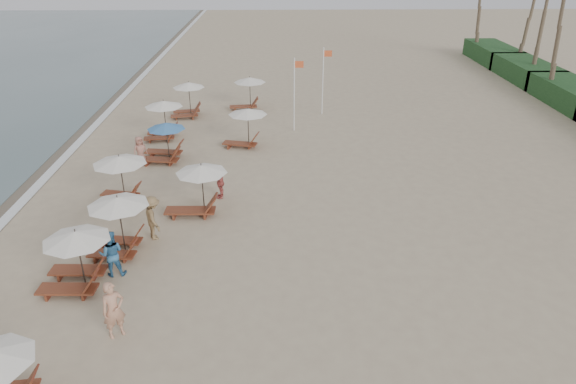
{
  "coord_description": "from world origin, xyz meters",
  "views": [
    {
      "loc": [
        0.48,
        -14.39,
        10.87
      ],
      "look_at": [
        1.0,
        5.31,
        1.3
      ],
      "focal_mm": 32.47,
      "sensor_mm": 36.0,
      "label": 1
    }
  ],
  "objects_px": {
    "lounger_station_1": "(73,259)",
    "beachgoer_far_a": "(220,182)",
    "inland_station_0": "(195,188)",
    "beachgoer_far_b": "(140,151)",
    "lounger_station_4": "(163,143)",
    "beachgoer_mid_b": "(153,218)",
    "lounger_station_6": "(187,100)",
    "lounger_station_5": "(162,119)",
    "beachgoer_near": "(113,310)",
    "lounger_station_3": "(118,177)",
    "beachgoer_mid_a": "(111,254)",
    "lounger_station_2": "(116,223)",
    "inland_station_1": "(244,124)",
    "inland_station_2": "(247,90)",
    "flag_pole_near": "(295,91)"
  },
  "relations": [
    {
      "from": "lounger_station_1",
      "to": "beachgoer_far_a",
      "type": "distance_m",
      "value": 8.07
    },
    {
      "from": "lounger_station_2",
      "to": "lounger_station_3",
      "type": "height_order",
      "value": "lounger_station_2"
    },
    {
      "from": "lounger_station_5",
      "to": "beachgoer_mid_a",
      "type": "relative_size",
      "value": 1.41
    },
    {
      "from": "lounger_station_5",
      "to": "beachgoer_near",
      "type": "distance_m",
      "value": 17.57
    },
    {
      "from": "flag_pole_near",
      "to": "lounger_station_6",
      "type": "bearing_deg",
      "value": 156.96
    },
    {
      "from": "lounger_station_4",
      "to": "lounger_station_6",
      "type": "height_order",
      "value": "lounger_station_6"
    },
    {
      "from": "beachgoer_mid_a",
      "to": "inland_station_0",
      "type": "bearing_deg",
      "value": -127.02
    },
    {
      "from": "beachgoer_mid_a",
      "to": "lounger_station_4",
      "type": "bearing_deg",
      "value": -98.01
    },
    {
      "from": "lounger_station_1",
      "to": "inland_station_1",
      "type": "distance_m",
      "value": 14.42
    },
    {
      "from": "beachgoer_mid_b",
      "to": "beachgoer_far_a",
      "type": "relative_size",
      "value": 1.18
    },
    {
      "from": "lounger_station_3",
      "to": "beachgoer_near",
      "type": "bearing_deg",
      "value": -76.27
    },
    {
      "from": "lounger_station_4",
      "to": "beachgoer_mid_b",
      "type": "distance_m",
      "value": 8.37
    },
    {
      "from": "beachgoer_near",
      "to": "beachgoer_far_b",
      "type": "relative_size",
      "value": 1.18
    },
    {
      "from": "inland_station_1",
      "to": "inland_station_2",
      "type": "height_order",
      "value": "same"
    },
    {
      "from": "lounger_station_1",
      "to": "lounger_station_6",
      "type": "distance_m",
      "value": 19.28
    },
    {
      "from": "inland_station_0",
      "to": "beachgoer_far_b",
      "type": "relative_size",
      "value": 1.78
    },
    {
      "from": "lounger_station_1",
      "to": "lounger_station_2",
      "type": "distance_m",
      "value": 2.32
    },
    {
      "from": "lounger_station_4",
      "to": "lounger_station_5",
      "type": "xyz_separation_m",
      "value": [
        -0.67,
        3.44,
        0.28
      ]
    },
    {
      "from": "lounger_station_2",
      "to": "beachgoer_mid_b",
      "type": "height_order",
      "value": "lounger_station_2"
    },
    {
      "from": "beachgoer_mid_a",
      "to": "lounger_station_5",
      "type": "bearing_deg",
      "value": -95.6
    },
    {
      "from": "inland_station_2",
      "to": "beachgoer_near",
      "type": "height_order",
      "value": "inland_station_2"
    },
    {
      "from": "inland_station_0",
      "to": "lounger_station_3",
      "type": "bearing_deg",
      "value": 162.88
    },
    {
      "from": "lounger_station_3",
      "to": "lounger_station_6",
      "type": "relative_size",
      "value": 1.04
    },
    {
      "from": "lounger_station_4",
      "to": "beachgoer_far_a",
      "type": "xyz_separation_m",
      "value": [
        3.51,
        -4.66,
        -0.19
      ]
    },
    {
      "from": "beachgoer_mid_b",
      "to": "lounger_station_4",
      "type": "bearing_deg",
      "value": -20.63
    },
    {
      "from": "inland_station_1",
      "to": "beachgoer_mid_b",
      "type": "distance_m",
      "value": 10.77
    },
    {
      "from": "beachgoer_mid_a",
      "to": "flag_pole_near",
      "type": "height_order",
      "value": "flag_pole_near"
    },
    {
      "from": "lounger_station_2",
      "to": "inland_station_1",
      "type": "bearing_deg",
      "value": 69.42
    },
    {
      "from": "lounger_station_1",
      "to": "lounger_station_4",
      "type": "relative_size",
      "value": 1.02
    },
    {
      "from": "lounger_station_4",
      "to": "inland_station_0",
      "type": "height_order",
      "value": "inland_station_0"
    },
    {
      "from": "lounger_station_2",
      "to": "inland_station_1",
      "type": "distance_m",
      "value": 12.1
    },
    {
      "from": "beachgoer_near",
      "to": "lounger_station_3",
      "type": "bearing_deg",
      "value": 68.55
    },
    {
      "from": "beachgoer_mid_b",
      "to": "lounger_station_6",
      "type": "bearing_deg",
      "value": -25.03
    },
    {
      "from": "lounger_station_3",
      "to": "inland_station_1",
      "type": "bearing_deg",
      "value": 53.64
    },
    {
      "from": "beachgoer_mid_a",
      "to": "lounger_station_1",
      "type": "bearing_deg",
      "value": 22.08
    },
    {
      "from": "lounger_station_2",
      "to": "beachgoer_mid_a",
      "type": "relative_size",
      "value": 1.41
    },
    {
      "from": "lounger_station_6",
      "to": "beachgoer_mid_b",
      "type": "distance_m",
      "value": 16.12
    },
    {
      "from": "lounger_station_1",
      "to": "inland_station_0",
      "type": "distance_m",
      "value": 6.24
    },
    {
      "from": "lounger_station_5",
      "to": "inland_station_0",
      "type": "distance_m",
      "value": 10.26
    },
    {
      "from": "lounger_station_1",
      "to": "beachgoer_mid_a",
      "type": "relative_size",
      "value": 1.48
    },
    {
      "from": "lounger_station_5",
      "to": "inland_station_2",
      "type": "xyz_separation_m",
      "value": [
        4.8,
        6.04,
        0.13
      ]
    },
    {
      "from": "inland_station_2",
      "to": "flag_pole_near",
      "type": "relative_size",
      "value": 0.59
    },
    {
      "from": "lounger_station_4",
      "to": "beachgoer_mid_b",
      "type": "height_order",
      "value": "lounger_station_4"
    },
    {
      "from": "lounger_station_2",
      "to": "beachgoer_far_a",
      "type": "relative_size",
      "value": 1.59
    },
    {
      "from": "inland_station_2",
      "to": "lounger_station_3",
      "type": "bearing_deg",
      "value": -109.2
    },
    {
      "from": "beachgoer_near",
      "to": "beachgoer_mid_a",
      "type": "relative_size",
      "value": 1.07
    },
    {
      "from": "beachgoer_mid_a",
      "to": "beachgoer_far_a",
      "type": "distance_m",
      "value": 6.97
    },
    {
      "from": "inland_station_1",
      "to": "beachgoer_mid_b",
      "type": "xyz_separation_m",
      "value": [
        -3.14,
        -10.29,
        -0.44
      ]
    },
    {
      "from": "beachgoer_far_b",
      "to": "lounger_station_5",
      "type": "bearing_deg",
      "value": 45.85
    },
    {
      "from": "lounger_station_3",
      "to": "beachgoer_far_a",
      "type": "height_order",
      "value": "lounger_station_3"
    }
  ]
}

